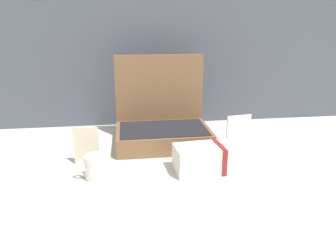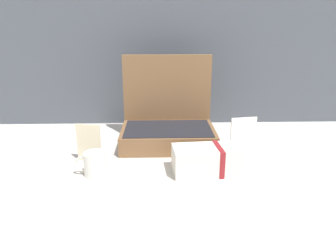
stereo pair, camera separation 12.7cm
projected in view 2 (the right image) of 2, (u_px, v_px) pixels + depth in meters
ground_plane at (166, 163)px, 1.35m from camera, size 6.00×6.00×0.00m
open_suitcase at (168, 125)px, 1.55m from camera, size 0.44×0.31×0.41m
cream_toiletry_bag at (207, 160)px, 1.25m from camera, size 0.27×0.15×0.11m
coffee_mug at (95, 164)px, 1.23m from camera, size 0.12×0.09×0.09m
info_card_left at (243, 136)px, 1.41m from camera, size 0.12×0.03×0.17m
poster_card_right at (89, 143)px, 1.34m from camera, size 0.10×0.03×0.16m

